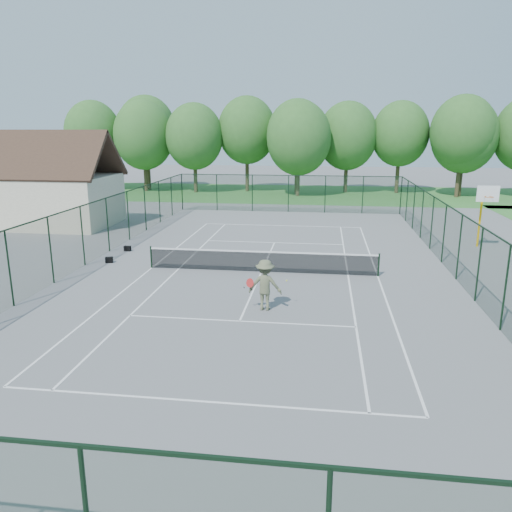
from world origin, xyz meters
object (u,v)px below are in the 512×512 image
object	(u,v)px
basketball_goal	(484,204)
sports_bag_a	(109,260)
tennis_player	(265,285)
tennis_net	(262,260)

from	to	relation	value
basketball_goal	sports_bag_a	size ratio (longest dim) A/B	9.82
basketball_goal	sports_bag_a	world-z (taller)	basketball_goal
basketball_goal	tennis_player	world-z (taller)	basketball_goal
sports_bag_a	tennis_player	bearing A→B (deg)	-48.19
tennis_net	sports_bag_a	bearing A→B (deg)	175.37
tennis_net	tennis_player	size ratio (longest dim) A/B	5.67
basketball_goal	sports_bag_a	bearing A→B (deg)	-163.52
tennis_net	basketball_goal	xyz separation A→B (m)	(11.88, 6.53, 1.99)
tennis_net	sports_bag_a	distance (m)	8.03
basketball_goal	tennis_player	distance (m)	16.15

